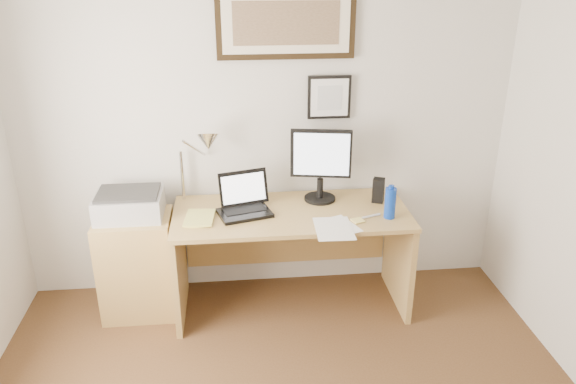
{
  "coord_description": "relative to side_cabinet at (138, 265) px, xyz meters",
  "views": [
    {
      "loc": [
        -0.22,
        -1.81,
        2.37
      ],
      "look_at": [
        0.11,
        1.43,
        0.98
      ],
      "focal_mm": 35.0,
      "sensor_mm": 36.0,
      "label": 1
    }
  ],
  "objects": [
    {
      "name": "printer",
      "position": [
        -0.01,
        0.03,
        0.45
      ],
      "size": [
        0.44,
        0.34,
        0.18
      ],
      "color": "#A6A6A8",
      "rests_on": "side_cabinet"
    },
    {
      "name": "bottle_cap",
      "position": [
        1.71,
        -0.21,
        0.61
      ],
      "size": [
        0.04,
        0.04,
        0.02
      ],
      "primitive_type": "cylinder",
      "color": "#0C35A8",
      "rests_on": "water_bottle"
    },
    {
      "name": "picture_large",
      "position": [
        1.07,
        0.29,
        1.59
      ],
      "size": [
        0.92,
        0.04,
        0.47
      ],
      "color": "black",
      "rests_on": "wall_back"
    },
    {
      "name": "sticky_pad",
      "position": [
        1.49,
        -0.25,
        0.39
      ],
      "size": [
        0.09,
        0.09,
        0.01
      ],
      "primitive_type": "cube",
      "rotation": [
        0.0,
        0.0,
        0.32
      ],
      "color": "#F0DB72",
      "rests_on": "desk"
    },
    {
      "name": "side_cabinet",
      "position": [
        0.0,
        0.0,
        0.0
      ],
      "size": [
        0.5,
        0.4,
        0.73
      ],
      "primitive_type": "cube",
      "color": "#A48045",
      "rests_on": "floor"
    },
    {
      "name": "paper_sheet_a",
      "position": [
        1.36,
        -0.3,
        0.39
      ],
      "size": [
        0.27,
        0.32,
        0.0
      ],
      "primitive_type": "cube",
      "rotation": [
        0.0,
        0.0,
        0.37
      ],
      "color": "white",
      "rests_on": "desk"
    },
    {
      "name": "paper_sheet_b",
      "position": [
        1.31,
        -0.34,
        0.39
      ],
      "size": [
        0.24,
        0.34,
        0.0
      ],
      "primitive_type": "cube",
      "rotation": [
        0.0,
        0.0,
        -0.02
      ],
      "color": "white",
      "rests_on": "desk"
    },
    {
      "name": "book",
      "position": [
        0.36,
        -0.1,
        0.39
      ],
      "size": [
        0.21,
        0.27,
        0.02
      ],
      "primitive_type": "imported",
      "rotation": [
        0.0,
        0.0,
        -0.09
      ],
      "color": "#D2CF62",
      "rests_on": "desk"
    },
    {
      "name": "desk",
      "position": [
        1.07,
        0.04,
        0.15
      ],
      "size": [
        1.6,
        0.7,
        0.75
      ],
      "color": "#A48045",
      "rests_on": "floor"
    },
    {
      "name": "speaker",
      "position": [
        1.7,
        0.05,
        0.47
      ],
      "size": [
        0.1,
        0.09,
        0.18
      ],
      "primitive_type": "cube",
      "rotation": [
        0.0,
        0.0,
        -0.39
      ],
      "color": "black",
      "rests_on": "desk"
    },
    {
      "name": "desk_lamp",
      "position": [
        0.51,
        0.13,
        0.82
      ],
      "size": [
        0.29,
        0.27,
        0.53
      ],
      "color": "silver",
      "rests_on": "desk"
    },
    {
      "name": "picture_small",
      "position": [
        1.37,
        0.29,
        1.09
      ],
      "size": [
        0.3,
        0.03,
        0.3
      ],
      "color": "black",
      "rests_on": "wall_back"
    },
    {
      "name": "marker_pen",
      "position": [
        1.59,
        -0.19,
        0.39
      ],
      "size": [
        0.14,
        0.06,
        0.02
      ],
      "primitive_type": "cylinder",
      "rotation": [
        0.0,
        1.57,
        0.35
      ],
      "color": "white",
      "rests_on": "desk"
    },
    {
      "name": "water_bottle",
      "position": [
        1.71,
        -0.21,
        0.49
      ],
      "size": [
        0.07,
        0.07,
        0.21
      ],
      "primitive_type": "cylinder",
      "color": "#0C35A8",
      "rests_on": "desk"
    },
    {
      "name": "laptop",
      "position": [
        0.75,
        -0.02,
        0.44
      ],
      "size": [
        0.39,
        0.38,
        0.26
      ],
      "color": "black",
      "rests_on": "desk"
    },
    {
      "name": "wall_back",
      "position": [
        0.92,
        0.32,
        0.89
      ],
      "size": [
        3.5,
        0.02,
        2.5
      ],
      "primitive_type": "cube",
      "color": "silver",
      "rests_on": "ground"
    },
    {
      "name": "lcd_monitor",
      "position": [
        1.29,
        0.12,
        0.68
      ],
      "size": [
        0.42,
        0.22,
        0.52
      ],
      "color": "black",
      "rests_on": "desk"
    }
  ]
}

